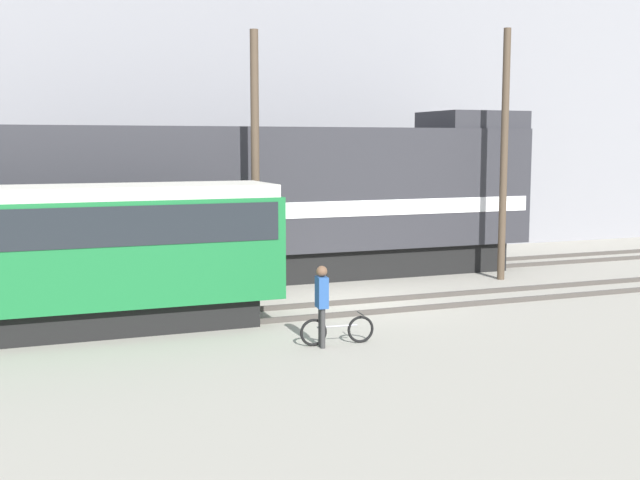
% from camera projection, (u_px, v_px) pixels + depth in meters
% --- Properties ---
extents(ground_plane, '(120.00, 120.00, 0.00)m').
position_uv_depth(ground_plane, '(357.00, 304.00, 22.20)').
color(ground_plane, '#9E998C').
extents(track_near, '(60.00, 1.50, 0.14)m').
position_uv_depth(track_near, '(367.00, 306.00, 21.56)').
color(track_near, '#47423D').
rests_on(track_near, ground).
extents(track_far, '(60.00, 1.51, 0.14)m').
position_uv_depth(track_far, '(299.00, 276.00, 26.55)').
color(track_far, '#47423D').
rests_on(track_far, ground).
extents(building_backdrop, '(46.81, 6.00, 14.55)m').
position_uv_depth(building_backdrop, '(234.00, 74.00, 33.04)').
color(building_backdrop, gray).
rests_on(building_backdrop, ground).
extents(freight_locomotive, '(18.97, 3.04, 5.53)m').
position_uv_depth(freight_locomotive, '(259.00, 201.00, 25.76)').
color(freight_locomotive, black).
rests_on(freight_locomotive, ground).
extents(streetcar, '(9.73, 2.54, 3.46)m').
position_uv_depth(streetcar, '(70.00, 250.00, 18.61)').
color(streetcar, black).
rests_on(streetcar, ground).
extents(bicycle, '(1.70, 0.44, 0.68)m').
position_uv_depth(bicycle, '(337.00, 331.00, 17.74)').
color(bicycle, black).
rests_on(bicycle, ground).
extents(person, '(0.25, 0.38, 1.81)m').
position_uv_depth(person, '(322.00, 297.00, 17.39)').
color(person, '#333333').
rests_on(person, ground).
extents(utility_pole_center, '(0.24, 0.24, 7.60)m').
position_uv_depth(utility_pole_center, '(255.00, 166.00, 22.79)').
color(utility_pole_center, '#4C3D2D').
rests_on(utility_pole_center, ground).
extents(utility_pole_right, '(0.24, 0.24, 8.05)m').
position_uv_depth(utility_pole_right, '(504.00, 156.00, 25.76)').
color(utility_pole_right, '#4C3D2D').
rests_on(utility_pole_right, ground).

